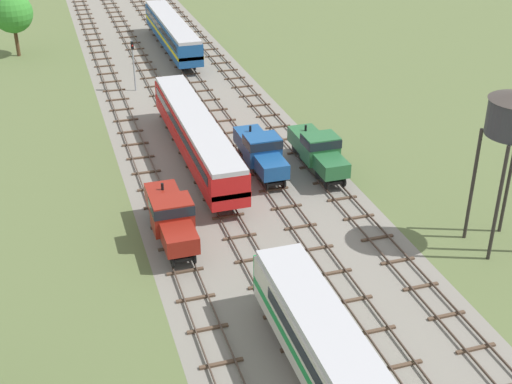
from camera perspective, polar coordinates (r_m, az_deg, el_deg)
The scene contains 13 objects.
ground_plane at distance 61.82m, azimuth -3.36°, elevation 3.76°, with size 480.00×480.00×0.00m, color #5B6B3D.
ballast_bed at distance 61.82m, azimuth -3.36°, elevation 3.77°, with size 17.54×176.00×0.01m, color gray.
track_far_left at distance 61.56m, azimuth -9.72°, elevation 3.42°, with size 2.40×126.00×0.29m.
track_left at distance 62.21m, azimuth -5.61°, elevation 3.97°, with size 2.40×126.00×0.29m.
track_centre_left at distance 63.18m, azimuth -1.61°, elevation 4.48°, with size 2.40×126.00×0.29m.
track_centre at distance 64.45m, azimuth 2.27°, elevation 4.96°, with size 2.40×126.00×0.29m.
shunter_loco_far_left_near at distance 47.04m, azimuth -7.02°, elevation -1.89°, with size 2.74×8.46×3.10m.
shunter_loco_centre_mid at distance 56.50m, azimuth 5.15°, elevation 3.52°, with size 2.74×8.46×3.10m.
shunter_loco_centre_left_midfar at distance 56.13m, azimuth 0.39°, elevation 3.47°, with size 2.74×8.46×3.10m.
passenger_coach_left_far at distance 58.08m, azimuth -4.98°, elevation 4.88°, with size 2.96×22.00×3.80m.
passenger_coach_centre_left_farther at distance 89.52m, azimuth -6.96°, elevation 13.05°, with size 2.96×22.00×3.80m.
signal_post_nearest at distance 75.47m, azimuth -10.09°, elevation 10.73°, with size 0.28×0.47×5.52m.
lineside_tree_0 at distance 91.26m, azimuth -19.46°, elevation 13.77°, with size 4.93×4.93×7.83m.
Camera 1 is at (-13.43, 1.16, 25.18)m, focal length 48.53 mm.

